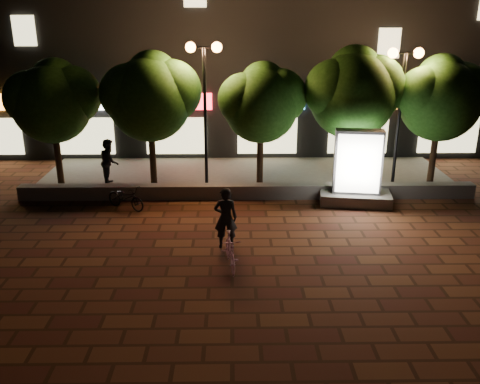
{
  "coord_description": "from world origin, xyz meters",
  "views": [
    {
      "loc": [
        -0.54,
        -12.98,
        6.23
      ],
      "look_at": [
        -0.31,
        1.5,
        1.11
      ],
      "focal_mm": 38.24,
      "sensor_mm": 36.0,
      "label": 1
    }
  ],
  "objects_px": {
    "tree_left": "(151,94)",
    "street_lamp_left": "(204,78)",
    "tree_mid": "(262,100)",
    "pedestrian": "(109,162)",
    "tree_far_right": "(442,96)",
    "tree_right": "(354,90)",
    "scooter_pink": "(230,251)",
    "tree_far_left": "(53,99)",
    "ad_kiosk": "(357,175)",
    "street_lamp_right": "(403,82)",
    "scooter_parked": "(126,198)",
    "rider": "(226,218)"
  },
  "relations": [
    {
      "from": "street_lamp_right",
      "to": "pedestrian",
      "type": "bearing_deg",
      "value": 178.54
    },
    {
      "from": "tree_far_left",
      "to": "tree_left",
      "type": "height_order",
      "value": "tree_left"
    },
    {
      "from": "scooter_pink",
      "to": "street_lamp_left",
      "type": "bearing_deg",
      "value": 90.0
    },
    {
      "from": "tree_far_right",
      "to": "rider",
      "type": "distance_m",
      "value": 9.82
    },
    {
      "from": "scooter_pink",
      "to": "scooter_parked",
      "type": "bearing_deg",
      "value": 121.87
    },
    {
      "from": "tree_mid",
      "to": "pedestrian",
      "type": "height_order",
      "value": "tree_mid"
    },
    {
      "from": "tree_left",
      "to": "street_lamp_right",
      "type": "height_order",
      "value": "street_lamp_right"
    },
    {
      "from": "tree_left",
      "to": "scooter_pink",
      "type": "height_order",
      "value": "tree_left"
    },
    {
      "from": "tree_left",
      "to": "tree_far_right",
      "type": "height_order",
      "value": "tree_left"
    },
    {
      "from": "tree_left",
      "to": "rider",
      "type": "height_order",
      "value": "tree_left"
    },
    {
      "from": "tree_right",
      "to": "scooter_parked",
      "type": "distance_m",
      "value": 8.9
    },
    {
      "from": "street_lamp_right",
      "to": "pedestrian",
      "type": "relative_size",
      "value": 2.9
    },
    {
      "from": "tree_left",
      "to": "tree_far_right",
      "type": "bearing_deg",
      "value": -0.0
    },
    {
      "from": "tree_far_left",
      "to": "scooter_pink",
      "type": "relative_size",
      "value": 3.08
    },
    {
      "from": "tree_right",
      "to": "scooter_parked",
      "type": "bearing_deg",
      "value": -162.77
    },
    {
      "from": "tree_left",
      "to": "ad_kiosk",
      "type": "xyz_separation_m",
      "value": [
        7.12,
        -2.05,
        -2.41
      ]
    },
    {
      "from": "tree_far_left",
      "to": "tree_right",
      "type": "relative_size",
      "value": 0.91
    },
    {
      "from": "tree_mid",
      "to": "tree_right",
      "type": "xyz_separation_m",
      "value": [
        3.31,
        0.0,
        0.35
      ]
    },
    {
      "from": "tree_left",
      "to": "rider",
      "type": "relative_size",
      "value": 2.78
    },
    {
      "from": "pedestrian",
      "to": "tree_right",
      "type": "bearing_deg",
      "value": -101.13
    },
    {
      "from": "street_lamp_right",
      "to": "tree_left",
      "type": "bearing_deg",
      "value": 178.32
    },
    {
      "from": "street_lamp_left",
      "to": "scooter_pink",
      "type": "height_order",
      "value": "street_lamp_left"
    },
    {
      "from": "tree_far_left",
      "to": "tree_far_right",
      "type": "bearing_deg",
      "value": 0.0
    },
    {
      "from": "tree_left",
      "to": "scooter_pink",
      "type": "bearing_deg",
      "value": -66.8
    },
    {
      "from": "street_lamp_right",
      "to": "scooter_pink",
      "type": "height_order",
      "value": "street_lamp_right"
    },
    {
      "from": "street_lamp_left",
      "to": "pedestrian",
      "type": "bearing_deg",
      "value": 175.75
    },
    {
      "from": "tree_right",
      "to": "street_lamp_right",
      "type": "xyz_separation_m",
      "value": [
        1.64,
        -0.26,
        0.33
      ]
    },
    {
      "from": "tree_mid",
      "to": "tree_far_left",
      "type": "bearing_deg",
      "value": 180.0
    },
    {
      "from": "scooter_pink",
      "to": "scooter_parked",
      "type": "distance_m",
      "value": 5.43
    },
    {
      "from": "tree_mid",
      "to": "scooter_pink",
      "type": "distance_m",
      "value": 7.28
    },
    {
      "from": "tree_mid",
      "to": "scooter_pink",
      "type": "relative_size",
      "value": 2.99
    },
    {
      "from": "street_lamp_right",
      "to": "street_lamp_left",
      "type": "bearing_deg",
      "value": 180.0
    },
    {
      "from": "scooter_pink",
      "to": "street_lamp_right",
      "type": "bearing_deg",
      "value": 38.21
    },
    {
      "from": "tree_right",
      "to": "scooter_pink",
      "type": "relative_size",
      "value": 3.37
    },
    {
      "from": "tree_mid",
      "to": "street_lamp_right",
      "type": "xyz_separation_m",
      "value": [
        4.95,
        -0.26,
        0.68
      ]
    },
    {
      "from": "scooter_pink",
      "to": "scooter_parked",
      "type": "xyz_separation_m",
      "value": [
        -3.48,
        4.17,
        -0.05
      ]
    },
    {
      "from": "tree_left",
      "to": "tree_right",
      "type": "relative_size",
      "value": 0.97
    },
    {
      "from": "scooter_pink",
      "to": "pedestrian",
      "type": "distance_m",
      "value": 8.05
    },
    {
      "from": "tree_far_right",
      "to": "ad_kiosk",
      "type": "height_order",
      "value": "tree_far_right"
    },
    {
      "from": "tree_far_right",
      "to": "pedestrian",
      "type": "distance_m",
      "value": 12.43
    },
    {
      "from": "scooter_parked",
      "to": "scooter_pink",
      "type": "bearing_deg",
      "value": -108.01
    },
    {
      "from": "scooter_parked",
      "to": "tree_right",
      "type": "bearing_deg",
      "value": -40.66
    },
    {
      "from": "tree_left",
      "to": "street_lamp_left",
      "type": "relative_size",
      "value": 0.94
    },
    {
      "from": "tree_left",
      "to": "street_lamp_left",
      "type": "distance_m",
      "value": 2.05
    },
    {
      "from": "street_lamp_left",
      "to": "ad_kiosk",
      "type": "distance_m",
      "value": 6.24
    },
    {
      "from": "tree_far_right",
      "to": "tree_mid",
      "type": "bearing_deg",
      "value": -180.0
    },
    {
      "from": "tree_far_left",
      "to": "ad_kiosk",
      "type": "relative_size",
      "value": 1.8
    },
    {
      "from": "tree_left",
      "to": "rider",
      "type": "distance_m",
      "value": 6.61
    },
    {
      "from": "tree_far_left",
      "to": "ad_kiosk",
      "type": "distance_m",
      "value": 11.05
    },
    {
      "from": "tree_left",
      "to": "pedestrian",
      "type": "height_order",
      "value": "tree_left"
    }
  ]
}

